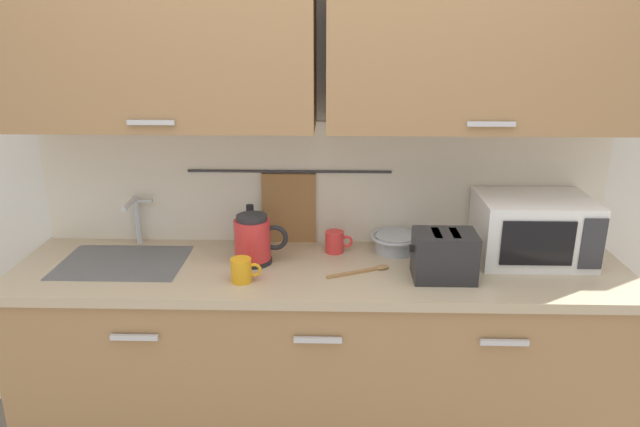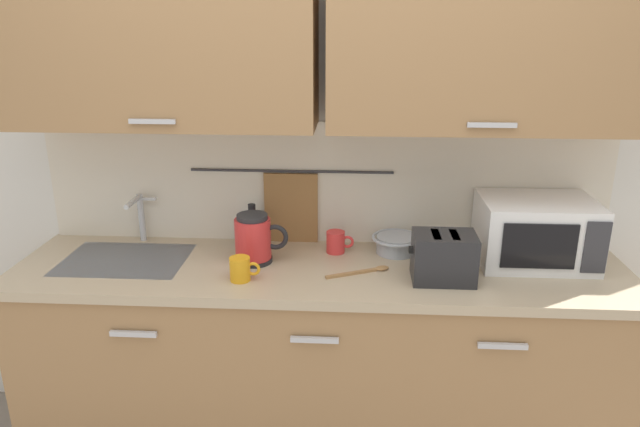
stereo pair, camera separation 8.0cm
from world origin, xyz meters
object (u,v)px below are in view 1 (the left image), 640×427
Objects in this scene: mug_near_sink at (242,270)px; mug_by_kettle at (335,242)px; microwave at (533,229)px; toaster at (444,255)px; dish_soap_bottle at (251,229)px; wooden_spoon at (366,270)px; electric_kettle at (254,240)px; mixing_bowl at (395,242)px.

mug_near_sink and mug_by_kettle have the same top height.
microwave reaches higher than toaster.
dish_soap_bottle is 0.86m from toaster.
microwave is 1.75× the size of wooden_spoon.
dish_soap_bottle is at bearing 102.10° from electric_kettle.
dish_soap_bottle is 0.57m from wooden_spoon.
microwave reaches higher than mug_by_kettle.
mixing_bowl is (0.62, 0.32, -0.00)m from mug_near_sink.
electric_kettle is 1.16× the size of dish_soap_bottle.
electric_kettle is at bearing -176.40° from microwave.
electric_kettle reaches higher than dish_soap_bottle.
toaster is at bearing -21.10° from dish_soap_bottle.
mug_by_kettle is at bearing 19.99° from electric_kettle.
toaster is at bearing -9.82° from wooden_spoon.
mug_near_sink is 0.50m from wooden_spoon.
wooden_spoon is (-0.30, 0.05, -0.09)m from toaster.
dish_soap_bottle is at bearing 175.20° from microwave.
mug_by_kettle is (0.36, 0.31, 0.00)m from mug_near_sink.
dish_soap_bottle is 1.63× the size of mug_near_sink.
mug_by_kettle is at bearing -177.48° from mixing_bowl.
microwave is 1.22m from mug_near_sink.
wooden_spoon is (-0.70, -0.16, -0.13)m from microwave.
dish_soap_bottle is 0.38m from mug_by_kettle.
electric_kettle reaches higher than wooden_spoon.
dish_soap_bottle is at bearing 92.38° from mug_near_sink.
microwave reaches higher than wooden_spoon.
mug_near_sink is at bearing -152.57° from mixing_bowl.
mixing_bowl is (0.64, -0.04, -0.04)m from dish_soap_bottle.
microwave reaches higher than dish_soap_bottle.
mixing_bowl reaches higher than wooden_spoon.
toaster is 0.97× the size of wooden_spoon.
electric_kettle is at bearing 170.01° from toaster.
mug_by_kettle is (-0.26, -0.01, 0.00)m from mixing_bowl.
microwave reaches higher than mug_near_sink.
mug_near_sink is 0.48m from mug_by_kettle.
mug_near_sink is (-0.02, -0.19, -0.05)m from electric_kettle.
electric_kettle is at bearing -160.01° from mug_by_kettle.
wooden_spoon is (-0.13, -0.22, -0.04)m from mixing_bowl.
electric_kettle is 0.20m from mug_near_sink.
mug_near_sink is 0.46× the size of wooden_spoon.
mug_near_sink is (0.02, -0.36, -0.04)m from dish_soap_bottle.
mug_near_sink is 0.70m from mixing_bowl.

